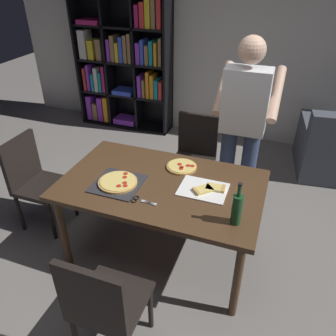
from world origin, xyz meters
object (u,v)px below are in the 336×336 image
at_px(dining_table, 162,191).
at_px(kitchen_scissors, 140,200).
at_px(chair_far_side, 195,152).
at_px(second_pizza_plain, 182,167).
at_px(chair_near_camera, 104,303).
at_px(chair_left_end, 34,177).
at_px(pepperoni_pizza_on_tray, 118,183).
at_px(person_serving_pizza, 243,125).
at_px(wine_bottle, 237,209).
at_px(bookshelf, 123,63).

bearing_deg(dining_table, kitchen_scissors, -103.38).
bearing_deg(chair_far_side, second_pizza_plain, -83.53).
xyz_separation_m(chair_near_camera, second_pizza_plain, (0.08, 1.23, 0.25)).
xyz_separation_m(chair_left_end, kitchen_scissors, (1.21, -0.27, 0.24)).
bearing_deg(chair_far_side, pepperoni_pizza_on_tray, -105.88).
relative_size(chair_near_camera, chair_left_end, 1.00).
distance_m(person_serving_pizza, wine_bottle, 1.03).
relative_size(kitchen_scissors, second_pizza_plain, 0.77).
bearing_deg(second_pizza_plain, chair_far_side, 96.47).
distance_m(chair_far_side, person_serving_pizza, 0.72).
distance_m(dining_table, pepperoni_pizza_on_tray, 0.35).
bearing_deg(second_pizza_plain, person_serving_pizza, 49.81).
bearing_deg(pepperoni_pizza_on_tray, dining_table, 22.82).
xyz_separation_m(person_serving_pizza, pepperoni_pizza_on_tray, (-0.79, -0.87, -0.23)).
bearing_deg(dining_table, chair_left_end, 180.00).
height_order(bookshelf, pepperoni_pizza_on_tray, bookshelf).
bearing_deg(wine_bottle, kitchen_scissors, -179.83).
distance_m(pepperoni_pizza_on_tray, wine_bottle, 0.95).
height_order(pepperoni_pizza_on_tray, wine_bottle, wine_bottle).
relative_size(chair_far_side, person_serving_pizza, 0.51).
xyz_separation_m(kitchen_scissors, second_pizza_plain, (0.14, 0.53, 0.01)).
xyz_separation_m(pepperoni_pizza_on_tray, kitchen_scissors, (0.25, -0.14, -0.01)).
xyz_separation_m(bookshelf, second_pizza_plain, (1.57, -2.11, -0.19)).
height_order(chair_far_side, kitchen_scissors, chair_far_side).
height_order(kitchen_scissors, second_pizza_plain, second_pizza_plain).
distance_m(chair_far_side, kitchen_scissors, 1.26).
relative_size(dining_table, kitchen_scissors, 8.09).
bearing_deg(chair_far_side, wine_bottle, -63.04).
relative_size(bookshelf, pepperoni_pizza_on_tray, 5.38).
distance_m(pepperoni_pizza_on_tray, second_pizza_plain, 0.56).
distance_m(chair_near_camera, bookshelf, 3.68).
height_order(dining_table, kitchen_scissors, kitchen_scissors).
bearing_deg(second_pizza_plain, bookshelf, 126.71).
relative_size(pepperoni_pizza_on_tray, second_pizza_plain, 1.44).
xyz_separation_m(chair_far_side, pepperoni_pizza_on_tray, (-0.31, -1.09, 0.25)).
relative_size(chair_near_camera, pepperoni_pizza_on_tray, 2.48).
distance_m(dining_table, second_pizza_plain, 0.29).
bearing_deg(wine_bottle, bookshelf, 128.73).
xyz_separation_m(chair_near_camera, person_serving_pizza, (0.48, 1.71, 0.49)).
relative_size(person_serving_pizza, wine_bottle, 5.54).
xyz_separation_m(dining_table, bookshelf, (-1.49, 2.38, 0.27)).
height_order(wine_bottle, kitchen_scissors, wine_bottle).
height_order(dining_table, second_pizza_plain, second_pizza_plain).
height_order(chair_near_camera, kitchen_scissors, chair_near_camera).
xyz_separation_m(chair_left_end, second_pizza_plain, (1.35, 0.27, 0.25)).
distance_m(bookshelf, kitchen_scissors, 3.01).
bearing_deg(chair_near_camera, chair_left_end, 142.83).
relative_size(dining_table, chair_far_side, 1.74).
distance_m(chair_near_camera, wine_bottle, 1.00).
bearing_deg(wine_bottle, pepperoni_pizza_on_tray, 171.86).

